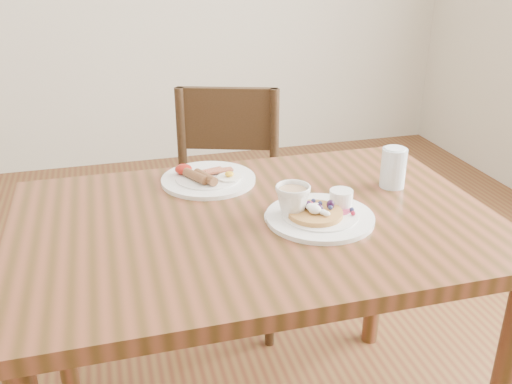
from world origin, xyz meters
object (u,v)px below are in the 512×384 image
(dining_table, at_px, (256,252))
(teacup_saucer, at_px, (293,204))
(pancake_plate, at_px, (321,214))
(chair_far, at_px, (225,197))
(water_glass, at_px, (393,168))
(breakfast_plate, at_px, (207,178))

(dining_table, xyz_separation_m, teacup_saucer, (0.09, -0.03, 0.14))
(dining_table, height_order, pancake_plate, pancake_plate)
(chair_far, height_order, pancake_plate, chair_far)
(dining_table, height_order, water_glass, water_glass)
(dining_table, height_order, chair_far, chair_far)
(chair_far, relative_size, breakfast_plate, 3.26)
(breakfast_plate, xyz_separation_m, teacup_saucer, (0.16, -0.29, 0.03))
(dining_table, bearing_deg, teacup_saucer, -19.15)
(dining_table, relative_size, water_glass, 10.76)
(breakfast_plate, distance_m, teacup_saucer, 0.33)
(dining_table, bearing_deg, chair_far, 84.11)
(dining_table, relative_size, breakfast_plate, 4.44)
(chair_far, xyz_separation_m, breakfast_plate, (-0.15, -0.44, 0.27))
(dining_table, relative_size, teacup_saucer, 8.57)
(chair_far, bearing_deg, dining_table, 102.71)
(dining_table, distance_m, chair_far, 0.72)
(pancake_plate, xyz_separation_m, teacup_saucer, (-0.07, 0.02, 0.03))
(dining_table, bearing_deg, pancake_plate, -17.84)
(pancake_plate, bearing_deg, breakfast_plate, 126.55)
(pancake_plate, height_order, water_glass, water_glass)
(breakfast_plate, relative_size, water_glass, 2.42)
(dining_table, xyz_separation_m, water_glass, (0.42, 0.09, 0.15))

